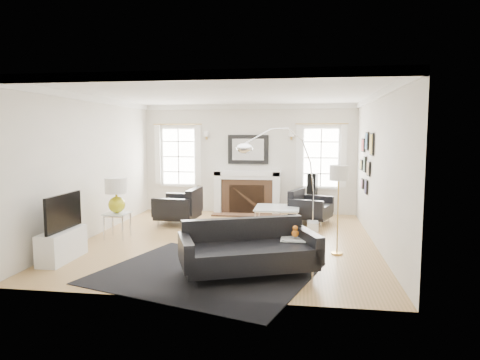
% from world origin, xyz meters
% --- Properties ---
extents(floor, '(6.00, 6.00, 0.00)m').
position_xyz_m(floor, '(0.00, 0.00, 0.00)').
color(floor, olive).
rests_on(floor, ground).
extents(back_wall, '(5.50, 0.04, 2.80)m').
position_xyz_m(back_wall, '(0.00, 3.00, 1.40)').
color(back_wall, silver).
rests_on(back_wall, floor).
extents(front_wall, '(5.50, 0.04, 2.80)m').
position_xyz_m(front_wall, '(0.00, -3.00, 1.40)').
color(front_wall, silver).
rests_on(front_wall, floor).
extents(left_wall, '(0.04, 6.00, 2.80)m').
position_xyz_m(left_wall, '(-2.75, 0.00, 1.40)').
color(left_wall, silver).
rests_on(left_wall, floor).
extents(right_wall, '(0.04, 6.00, 2.80)m').
position_xyz_m(right_wall, '(2.75, 0.00, 1.40)').
color(right_wall, silver).
rests_on(right_wall, floor).
extents(ceiling, '(5.50, 6.00, 0.02)m').
position_xyz_m(ceiling, '(0.00, 0.00, 2.80)').
color(ceiling, white).
rests_on(ceiling, back_wall).
extents(crown_molding, '(5.50, 6.00, 0.12)m').
position_xyz_m(crown_molding, '(0.00, 0.00, 2.74)').
color(crown_molding, white).
rests_on(crown_molding, back_wall).
extents(fireplace, '(1.70, 0.69, 1.11)m').
position_xyz_m(fireplace, '(0.00, 2.79, 0.54)').
color(fireplace, white).
rests_on(fireplace, floor).
extents(mantel_mirror, '(1.05, 0.07, 0.75)m').
position_xyz_m(mantel_mirror, '(0.00, 2.95, 1.65)').
color(mantel_mirror, black).
rests_on(mantel_mirror, back_wall).
extents(window_left, '(1.24, 0.15, 1.62)m').
position_xyz_m(window_left, '(-1.85, 2.95, 1.46)').
color(window_left, white).
rests_on(window_left, back_wall).
extents(window_right, '(1.24, 0.15, 1.62)m').
position_xyz_m(window_right, '(1.85, 2.95, 1.46)').
color(window_right, white).
rests_on(window_right, back_wall).
extents(gallery_wall, '(0.04, 1.73, 1.29)m').
position_xyz_m(gallery_wall, '(2.72, 1.30, 1.53)').
color(gallery_wall, black).
rests_on(gallery_wall, right_wall).
extents(tv_unit, '(0.35, 1.00, 1.09)m').
position_xyz_m(tv_unit, '(-2.44, -1.70, 0.33)').
color(tv_unit, white).
rests_on(tv_unit, floor).
extents(area_rug, '(3.56, 3.24, 0.01)m').
position_xyz_m(area_rug, '(0.00, -2.01, 0.01)').
color(area_rug, black).
rests_on(area_rug, floor).
extents(sofa, '(2.16, 1.55, 0.64)m').
position_xyz_m(sofa, '(0.63, -1.94, 0.35)').
color(sofa, black).
rests_on(sofa, floor).
extents(armchair_left, '(0.95, 1.05, 0.68)m').
position_xyz_m(armchair_left, '(-1.34, 1.32, 0.38)').
color(armchair_left, black).
rests_on(armchair_left, floor).
extents(armchair_right, '(1.07, 1.14, 0.63)m').
position_xyz_m(armchair_right, '(1.55, 1.87, 0.35)').
color(armchair_right, black).
rests_on(armchair_right, floor).
extents(coffee_table, '(0.97, 0.97, 0.43)m').
position_xyz_m(coffee_table, '(0.85, 1.39, 0.40)').
color(coffee_table, silver).
rests_on(coffee_table, floor).
extents(side_table_left, '(0.46, 0.46, 0.51)m').
position_xyz_m(side_table_left, '(-2.20, -0.16, 0.40)').
color(side_table_left, silver).
rests_on(side_table_left, floor).
extents(nesting_table, '(0.43, 0.36, 0.47)m').
position_xyz_m(nesting_table, '(1.30, -1.60, 0.36)').
color(nesting_table, silver).
rests_on(nesting_table, floor).
extents(gourd_lamp, '(0.43, 0.43, 0.69)m').
position_xyz_m(gourd_lamp, '(-2.20, -0.16, 0.91)').
color(gourd_lamp, gold).
rests_on(gourd_lamp, side_table_left).
extents(orange_vase, '(0.11, 0.11, 0.18)m').
position_xyz_m(orange_vase, '(1.30, -1.60, 0.57)').
color(orange_vase, '#CA6719').
rests_on(orange_vase, nesting_table).
extents(arc_floor_lamp, '(1.59, 1.47, 2.25)m').
position_xyz_m(arc_floor_lamp, '(0.97, 0.53, 1.22)').
color(arc_floor_lamp, silver).
rests_on(arc_floor_lamp, floor).
extents(stick_floor_lamp, '(0.31, 0.31, 1.53)m').
position_xyz_m(stick_floor_lamp, '(2.00, -0.69, 1.32)').
color(stick_floor_lamp, '#B99040').
rests_on(stick_floor_lamp, floor).
extents(speaker_tower, '(0.27, 0.27, 1.08)m').
position_xyz_m(speaker_tower, '(1.64, 2.65, 0.54)').
color(speaker_tower, black).
rests_on(speaker_tower, floor).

